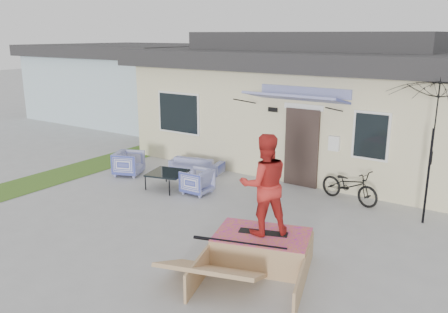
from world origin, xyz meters
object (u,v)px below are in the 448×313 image
Objects in this scene: loveseat at (197,161)px; skate_ramp at (262,249)px; bicycle at (350,182)px; armchair_left at (129,162)px; armchair_right at (197,180)px; skateboard at (263,232)px; skater at (264,182)px; patio_umbrella at (432,145)px; coffee_table at (168,180)px.

loveseat reaches higher than skate_ramp.
bicycle is 0.72× the size of skate_ramp.
armchair_left reaches higher than armchair_right.
loveseat is 1.84× the size of skateboard.
skater is (-0.23, -3.88, 1.00)m from bicycle.
armchair_left is 1.09× the size of armchair_right.
patio_umbrella reaches higher than loveseat.
patio_umbrella is at bearing 43.81° from skate_ramp.
loveseat is at bearing -67.43° from armchair_left.
armchair_right is 0.39× the size of skater.
coffee_table is (0.32, -1.70, -0.08)m from loveseat.
loveseat is 0.69× the size of patio_umbrella.
armchair_right is 0.32× the size of skate_ramp.
bicycle is 4.01m from skater.
armchair_right is at bearing 130.12° from bicycle.
loveseat is 2.29× the size of armchair_right.
armchair_right is at bearing -167.04° from patio_umbrella.
coffee_table is at bearing 133.10° from skateboard.
coffee_table is 0.40× the size of patio_umbrella.
skateboard reaches higher than coffee_table.
armchair_right reaches higher than skate_ramp.
coffee_table is at bearing 88.42° from loveseat.
armchair_right is at bearing -115.12° from armchair_left.
bicycle is (6.09, 1.42, 0.12)m from armchair_left.
armchair_left is 0.33× the size of patio_umbrella.
patio_umbrella is 2.66× the size of skateboard.
patio_umbrella is (5.26, 1.21, 1.40)m from armchair_right.
skater is at bearing -27.69° from coffee_table.
bicycle is 3.89m from skateboard.
bicycle is (3.46, 1.59, 0.16)m from armchair_right.
patio_umbrella reaches higher than armchair_left.
bicycle is (4.33, 1.73, 0.28)m from coffee_table.
patio_umbrella reaches higher than coffee_table.
armchair_right is 0.30× the size of patio_umbrella.
patio_umbrella is (6.45, -0.34, 1.44)m from loveseat.
skater reaches higher than armchair_right.
armchair_left is (-1.43, -1.38, 0.07)m from loveseat.
skateboard is at bearing 126.68° from loveseat.
coffee_table is at bearing -70.93° from skater.
armchair_right is at bearing 127.44° from skate_ramp.
armchair_right is 0.44× the size of bicycle.
armchair_right is (1.19, -1.55, 0.04)m from loveseat.
armchair_right reaches higher than loveseat.
patio_umbrella is (1.80, -0.38, 1.24)m from bicycle.
armchair_left is 0.83× the size of coffee_table.
loveseat is at bearing 100.69° from coffee_table.
coffee_table is at bearing -167.54° from patio_umbrella.
skate_ramp is at bearing -119.52° from patio_umbrella.
coffee_table is at bearing 127.27° from bicycle.
bicycle reaches higher than armchair_right.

